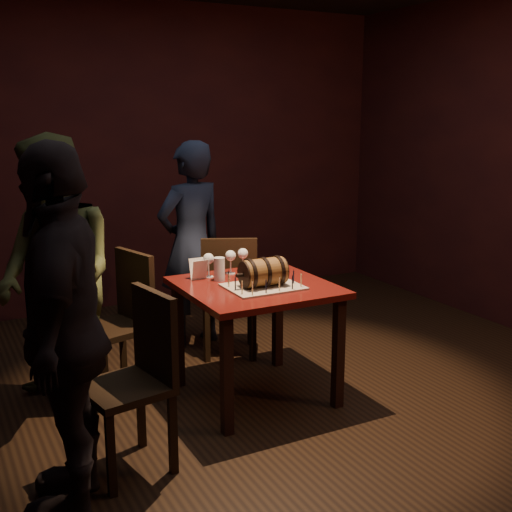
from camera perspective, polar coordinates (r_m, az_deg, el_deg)
name	(u,v)px	position (r m, az deg, el deg)	size (l,w,h in m)	color
room_shell	(272,182)	(3.83, 1.46, 6.57)	(5.04, 5.04, 2.80)	black
pub_table	(255,301)	(4.06, -0.07, -4.03)	(0.90, 0.90, 0.75)	#470D0B
cake_board	(263,287)	(3.95, 0.65, -2.75)	(0.45, 0.35, 0.01)	#AD9F8C
barrel_cake	(263,272)	(3.93, 0.64, -1.46)	(0.33, 0.19, 0.19)	brown
birthday_candles	(263,279)	(3.94, 0.66, -2.09)	(0.40, 0.30, 0.09)	#FFE498
wine_glass_left	(209,260)	(4.18, -4.24, -0.34)	(0.07, 0.07, 0.16)	silver
wine_glass_mid	(231,257)	(4.26, -2.28, -0.07)	(0.07, 0.07, 0.16)	silver
wine_glass_right	(243,255)	(4.32, -1.17, 0.13)	(0.07, 0.07, 0.16)	silver
pint_of_ale	(219,269)	(4.11, -3.27, -1.21)	(0.07, 0.07, 0.15)	silver
menu_card	(198,269)	(4.15, -5.14, -1.20)	(0.10, 0.05, 0.13)	white
chair_back	(229,290)	(4.74, -2.39, -3.04)	(0.53, 0.53, 0.93)	black
chair_left_rear	(123,315)	(4.25, -11.74, -5.17)	(0.49, 0.49, 0.93)	black
chair_left_front	(139,371)	(3.36, -10.39, -10.02)	(0.46, 0.46, 0.93)	black
person_back	(191,245)	(4.99, -5.80, 0.99)	(0.58, 0.38, 1.60)	#1A2034
person_left_rear	(56,278)	(3.98, -17.34, -1.85)	(0.82, 0.64, 1.70)	#3C4321
person_left_front	(64,332)	(3.00, -16.67, -6.53)	(1.00, 0.41, 1.70)	black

